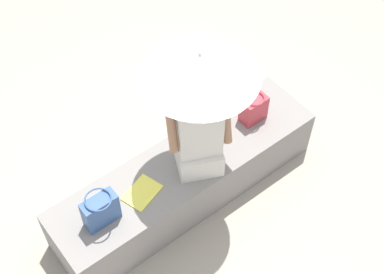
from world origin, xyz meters
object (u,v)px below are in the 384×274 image
object	(u,v)px
parasol	(200,65)
handbag_black	(254,109)
person_seated	(199,135)
magazine	(142,193)
tote_bag_canvas	(101,210)

from	to	relation	value
parasol	handbag_black	world-z (taller)	parasol
person_seated	handbag_black	world-z (taller)	person_seated
magazine	person_seated	bearing A→B (deg)	-24.77
person_seated	parasol	size ratio (longest dim) A/B	0.77
person_seated	handbag_black	xyz separation A→B (m)	(0.66, 0.11, -0.26)
person_seated	parasol	distance (m)	0.66
handbag_black	tote_bag_canvas	xyz separation A→B (m)	(-1.52, -0.06, 0.02)
person_seated	handbag_black	distance (m)	0.72
parasol	handbag_black	size ratio (longest dim) A/B	4.46
person_seated	magazine	distance (m)	0.63
tote_bag_canvas	person_seated	bearing A→B (deg)	-3.12
parasol	tote_bag_canvas	size ratio (longest dim) A/B	3.97
magazine	parasol	bearing A→B (deg)	-18.31
person_seated	handbag_black	bearing A→B (deg)	9.08
tote_bag_canvas	magazine	world-z (taller)	tote_bag_canvas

